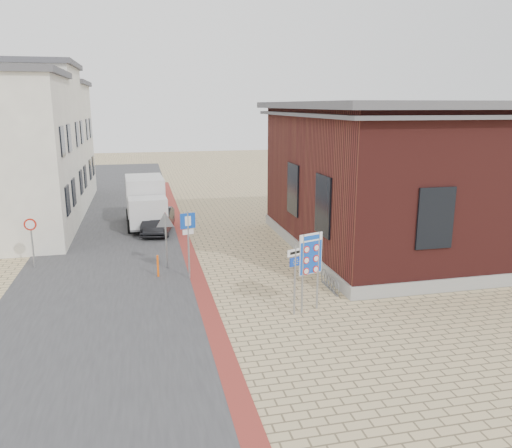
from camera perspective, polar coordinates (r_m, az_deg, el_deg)
name	(u,v)px	position (r m, az deg, el deg)	size (l,w,h in m)	color
ground	(276,320)	(16.14, 2.35, -10.91)	(120.00, 120.00, 0.00)	tan
road_strip	(117,223)	(29.96, -15.64, 0.13)	(7.00, 60.00, 0.02)	#38383A
curb_strip	(185,242)	(25.14, -8.11, -2.00)	(0.60, 40.00, 0.02)	maroon
brick_building	(421,174)	(25.00, 18.36, 5.49)	(13.00, 13.00, 6.80)	gray
townhouse_mid	(17,141)	(33.00, -25.61, 8.53)	(7.40, 6.40, 9.10)	beige
townhouse_far	(38,141)	(38.90, -23.70, 8.68)	(7.40, 6.40, 8.30)	beige
bike_rack	(330,282)	(18.77, 8.44, -6.62)	(0.08, 1.80, 0.60)	slate
sedan	(158,221)	(27.13, -11.10, 0.38)	(1.34, 3.85, 1.27)	black
box_truck	(146,201)	(28.73, -12.48, 2.54)	(2.34, 5.17, 2.66)	slate
border_sign	(311,256)	(16.28, 6.27, -3.62)	(0.87, 0.35, 2.65)	gray
essen_sign	(295,269)	(16.02, 4.48, -5.12)	(0.60, 0.30, 2.37)	gray
parking_sign	(188,233)	(19.34, -7.76, -0.99)	(0.59, 0.19, 2.72)	gray
yield_sign	(165,227)	(20.77, -10.31, -0.30)	(0.84, 0.14, 2.36)	gray
speed_sign	(31,236)	(22.54, -24.28, -1.22)	(0.50, 0.07, 2.14)	gray
bollard	(158,266)	(20.16, -11.15, -4.74)	(0.08, 0.08, 0.90)	#FF5D0D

